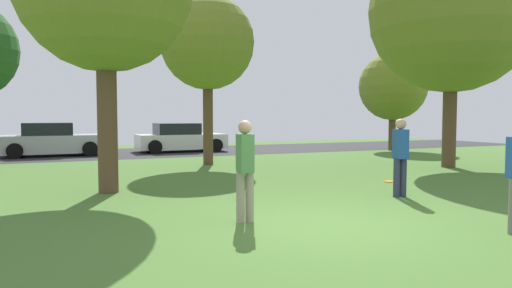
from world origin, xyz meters
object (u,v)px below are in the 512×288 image
Objects in this scene: birch_tree_lone at (452,10)px; frisbee_disc at (389,182)px; person_catcher at (400,154)px; parked_car_silver at (52,141)px; maple_tree_near at (393,87)px; parked_car_white at (180,139)px; person_bystander at (245,166)px; oak_tree_left at (208,43)px.

birch_tree_lone reaches higher than frisbee_disc.
person_catcher is 0.41× the size of parked_car_silver.
frisbee_disc is 14.83m from parked_car_silver.
frisbee_disc is (-4.22, -2.03, -5.26)m from birch_tree_lone.
maple_tree_near is 10.93m from parked_car_white.
birch_tree_lone is (-3.47, -6.98, 2.06)m from maple_tree_near.
person_catcher reaches higher than parked_car_silver.
birch_tree_lone reaches higher than maple_tree_near.
person_catcher reaches higher than person_bystander.
parked_car_silver is (-2.79, 15.18, -0.27)m from person_bystander.
person_catcher reaches higher than frisbee_disc.
person_catcher is at bearing -124.48° from frisbee_disc.
parked_car_silver is at bearing 14.69° from person_bystander.
parked_car_silver reaches higher than frisbee_disc.
parked_car_silver is (-5.07, 6.29, -3.63)m from oak_tree_left.
person_bystander is at bearing -67.80° from person_catcher.
birch_tree_lone is 7.04m from frisbee_disc.
parked_car_white is at bearing -6.64° from person_bystander.
person_catcher is 1.00× the size of person_bystander.
person_bystander is at bearing -100.92° from parked_car_white.
person_bystander is at bearing -104.41° from oak_tree_left.
birch_tree_lone reaches higher than person_catcher.
parked_car_white is at bearing 122.09° from birch_tree_lone.
frisbee_disc is (3.01, -6.12, -4.28)m from oak_tree_left.
maple_tree_near is 11.13m from oak_tree_left.
parked_car_white is (-6.57, 10.47, -4.63)m from birch_tree_lone.
parked_car_white is at bearing 160.81° from maple_tree_near.
parked_car_white is (-2.35, 12.50, 0.62)m from frisbee_disc.
maple_tree_near is 0.61× the size of birch_tree_lone.
birch_tree_lone is at bearing -57.91° from parked_car_white.
birch_tree_lone is 1.91× the size of parked_car_white.
parked_car_white is (0.66, 6.38, -3.66)m from oak_tree_left.
person_catcher is at bearing -85.87° from parked_car_white.
birch_tree_lone reaches higher than person_bystander.
person_bystander is at bearing -79.59° from parked_car_silver.
birch_tree_lone is at bearing -116.42° from maple_tree_near.
birch_tree_lone reaches higher than oak_tree_left.
oak_tree_left reaches higher than parked_car_silver.
frisbee_disc is 0.07× the size of parked_car_silver.
parked_car_white reaches higher than frisbee_disc.
birch_tree_lone reaches higher than parked_car_white.
birch_tree_lone is 8.05m from person_catcher.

